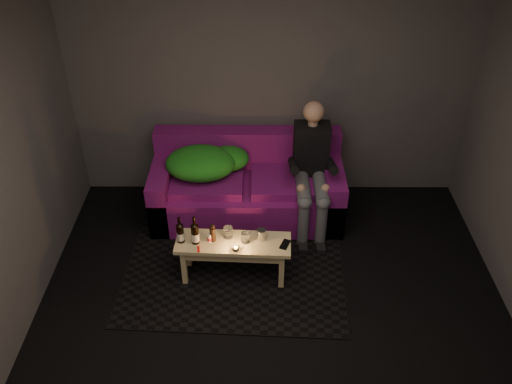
# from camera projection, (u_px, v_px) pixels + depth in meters

# --- Properties ---
(floor) EXTENTS (4.50, 4.50, 0.00)m
(floor) POSITION_uv_depth(u_px,v_px,m) (274.00, 353.00, 4.23)
(floor) COLOR black
(floor) RESTS_ON ground
(room) EXTENTS (4.50, 4.50, 4.50)m
(room) POSITION_uv_depth(u_px,v_px,m) (277.00, 142.00, 3.65)
(room) COLOR silver
(room) RESTS_ON ground
(rug) EXTENTS (2.07, 1.55, 0.01)m
(rug) POSITION_uv_depth(u_px,v_px,m) (234.00, 271.00, 4.96)
(rug) COLOR black
(rug) RESTS_ON floor
(sofa) EXTENTS (1.89, 0.85, 0.81)m
(sofa) POSITION_uv_depth(u_px,v_px,m) (247.00, 188.00, 5.53)
(sofa) COLOR #720F73
(sofa) RESTS_ON floor
(green_blanket) EXTENTS (0.83, 0.57, 0.28)m
(green_blanket) POSITION_uv_depth(u_px,v_px,m) (205.00, 162.00, 5.34)
(green_blanket) COLOR #17821F
(green_blanket) RESTS_ON sofa
(person) EXTENTS (0.34, 0.79, 1.26)m
(person) POSITION_uv_depth(u_px,v_px,m) (312.00, 167.00, 5.19)
(person) COLOR black
(person) RESTS_ON sofa
(coffee_table) EXTENTS (1.01, 0.37, 0.41)m
(coffee_table) POSITION_uv_depth(u_px,v_px,m) (233.00, 248.00, 4.73)
(coffee_table) COLOR #E3C684
(coffee_table) RESTS_ON rug
(beer_bottle_a) EXTENTS (0.07, 0.07, 0.26)m
(beer_bottle_a) POSITION_uv_depth(u_px,v_px,m) (180.00, 233.00, 4.63)
(beer_bottle_a) COLOR black
(beer_bottle_a) RESTS_ON coffee_table
(beer_bottle_b) EXTENTS (0.07, 0.07, 0.28)m
(beer_bottle_b) POSITION_uv_depth(u_px,v_px,m) (195.00, 233.00, 4.62)
(beer_bottle_b) COLOR black
(beer_bottle_b) RESTS_ON coffee_table
(salt_shaker) EXTENTS (0.04, 0.04, 0.08)m
(salt_shaker) POSITION_uv_depth(u_px,v_px,m) (209.00, 238.00, 4.67)
(salt_shaker) COLOR silver
(salt_shaker) RESTS_ON coffee_table
(pepper_mill) EXTENTS (0.06, 0.06, 0.14)m
(pepper_mill) POSITION_uv_depth(u_px,v_px,m) (213.00, 234.00, 4.66)
(pepper_mill) COLOR black
(pepper_mill) RESTS_ON coffee_table
(tumbler_back) EXTENTS (0.10, 0.10, 0.10)m
(tumbler_back) POSITION_uv_depth(u_px,v_px,m) (228.00, 232.00, 4.71)
(tumbler_back) COLOR white
(tumbler_back) RESTS_ON coffee_table
(tealight) EXTENTS (0.05, 0.05, 0.04)m
(tealight) POSITION_uv_depth(u_px,v_px,m) (236.00, 248.00, 4.58)
(tealight) COLOR white
(tealight) RESTS_ON coffee_table
(tumbler_front) EXTENTS (0.09, 0.09, 0.10)m
(tumbler_front) POSITION_uv_depth(u_px,v_px,m) (246.00, 237.00, 4.66)
(tumbler_front) COLOR white
(tumbler_front) RESTS_ON coffee_table
(steel_cup) EXTENTS (0.10, 0.10, 0.11)m
(steel_cup) POSITION_uv_depth(u_px,v_px,m) (261.00, 235.00, 4.68)
(steel_cup) COLOR #ABAFB2
(steel_cup) RESTS_ON coffee_table
(smartphone) EXTENTS (0.11, 0.15, 0.01)m
(smartphone) POSITION_uv_depth(u_px,v_px,m) (285.00, 244.00, 4.65)
(smartphone) COLOR black
(smartphone) RESTS_ON coffee_table
(red_lighter) EXTENTS (0.03, 0.08, 0.01)m
(red_lighter) POSITION_uv_depth(u_px,v_px,m) (198.00, 249.00, 4.60)
(red_lighter) COLOR red
(red_lighter) RESTS_ON coffee_table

